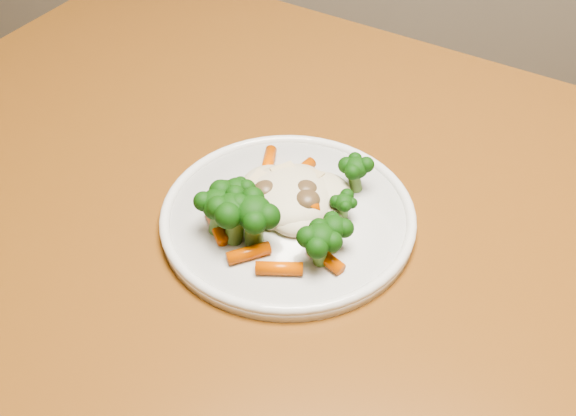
# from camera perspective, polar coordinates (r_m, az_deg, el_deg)

# --- Properties ---
(dining_table) EXTENTS (1.35, 1.14, 0.75)m
(dining_table) POSITION_cam_1_polar(r_m,az_deg,el_deg) (0.75, 4.57, -8.71)
(dining_table) COLOR brown
(dining_table) RESTS_ON ground
(plate) EXTENTS (0.24, 0.24, 0.01)m
(plate) POSITION_cam_1_polar(r_m,az_deg,el_deg) (0.69, -0.00, -0.86)
(plate) COLOR white
(plate) RESTS_ON dining_table
(meal) EXTENTS (0.16, 0.17, 0.05)m
(meal) POSITION_cam_1_polar(r_m,az_deg,el_deg) (0.66, -0.78, 0.15)
(meal) COLOR beige
(meal) RESTS_ON plate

